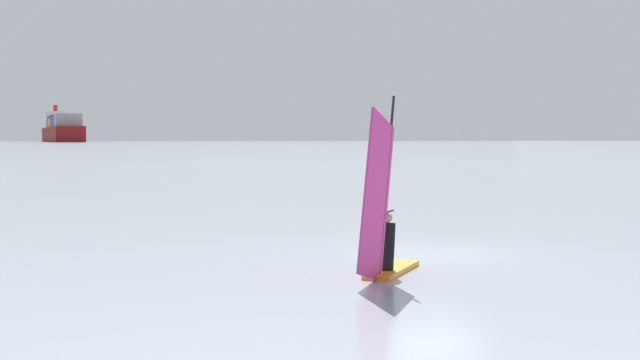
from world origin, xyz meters
The scene contains 4 objects.
ground_plane centered at (0.00, 0.00, 0.00)m, with size 4000.00×4000.00×0.00m, color #9EA8B2.
windsurfer centered at (-2.87, -2.54, 1.05)m, with size 2.84×2.74×4.10m.
cargo_ship centered at (81.26, 742.67, 10.26)m, with size 29.65×173.91×35.16m.
distant_headland centered at (548.39, 1368.00, 27.10)m, with size 955.20×226.34×54.20m, color #756B56.
Camera 1 is at (-11.55, -18.26, 3.04)m, focal length 46.04 mm.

